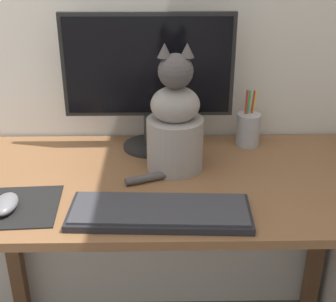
{
  "coord_description": "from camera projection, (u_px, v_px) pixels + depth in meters",
  "views": [
    {
      "loc": [
        -0.02,
        -1.17,
        1.39
      ],
      "look_at": [
        0.0,
        -0.07,
        0.87
      ],
      "focal_mm": 50.0,
      "sensor_mm": 36.0,
      "label": 1
    }
  ],
  "objects": [
    {
      "name": "mousepad_left",
      "position": [
        13.0,
        207.0,
        1.18
      ],
      "size": [
        0.24,
        0.21,
        0.0
      ],
      "rotation": [
        0.0,
        0.0,
        0.06
      ],
      "color": "black",
      "rests_on": "desk"
    },
    {
      "name": "pen_cup",
      "position": [
        248.0,
        129.0,
        1.51
      ],
      "size": [
        0.08,
        0.08,
        0.18
      ],
      "color": "#99999E",
      "rests_on": "desk"
    },
    {
      "name": "desk",
      "position": [
        167.0,
        213.0,
        1.38
      ],
      "size": [
        1.22,
        0.6,
        0.75
      ],
      "color": "brown",
      "rests_on": "ground_plane"
    },
    {
      "name": "computer_mouse_left",
      "position": [
        5.0,
        204.0,
        1.16
      ],
      "size": [
        0.06,
        0.1,
        0.03
      ],
      "color": "slate",
      "rests_on": "mousepad_left"
    },
    {
      "name": "keyboard",
      "position": [
        160.0,
        212.0,
        1.15
      ],
      "size": [
        0.45,
        0.18,
        0.02
      ],
      "rotation": [
        0.0,
        0.0,
        -0.04
      ],
      "color": "black",
      "rests_on": "desk"
    },
    {
      "name": "cat",
      "position": [
        175.0,
        125.0,
        1.32
      ],
      "size": [
        0.23,
        0.2,
        0.37
      ],
      "rotation": [
        0.0,
        0.0,
        0.02
      ],
      "color": "gray",
      "rests_on": "desk"
    },
    {
      "name": "monitor",
      "position": [
        148.0,
        74.0,
        1.41
      ],
      "size": [
        0.52,
        0.17,
        0.43
      ],
      "color": "black",
      "rests_on": "desk"
    }
  ]
}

